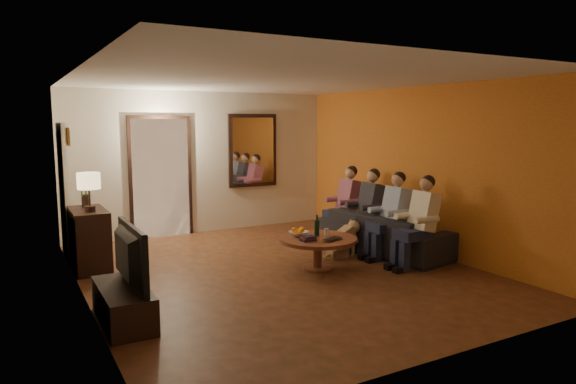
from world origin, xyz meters
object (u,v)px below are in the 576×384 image
dresser (89,239)px  bowl (298,234)px  person_c (367,212)px  person_d (346,207)px  coffee_table (318,253)px  sofa (384,232)px  person_a (420,225)px  tv_stand (124,305)px  dog (342,239)px  wine_bottle (317,225)px  table_lamp (89,192)px  laptop (335,240)px  person_b (392,218)px  tv (121,257)px

dresser → bowl: bearing=-27.5°
dresser → person_c: person_c is taller
person_d → person_c: bearing=-90.0°
person_c → coffee_table: 1.50m
sofa → person_a: (-0.10, -0.90, 0.28)m
tv_stand → dog: 3.61m
dresser → tv_stand: 2.25m
coffee_table → wine_bottle: size_ratio=3.49×
table_lamp → laptop: table_lamp is taller
dresser → person_d: (4.09, -0.38, 0.18)m
person_b → laptop: person_b is taller
coffee_table → bowl: bowl is taller
sofa → bowl: bearing=83.4°
tv_stand → laptop: (2.87, 0.38, 0.28)m
coffee_table → person_c: bearing=24.2°
person_b → bowl: (-1.50, 0.23, -0.12)m
bowl → wine_bottle: (0.23, -0.12, 0.12)m
tv_stand → person_a: size_ratio=0.93×
person_c → dog: person_c is taller
wine_bottle → laptop: size_ratio=0.94×
sofa → person_c: (-0.10, 0.30, 0.28)m
person_d → wine_bottle: (-1.27, -1.09, 0.01)m
dog → person_b: bearing=-35.0°
table_lamp → laptop: size_ratio=1.64×
table_lamp → tv: (0.00, -2.01, -0.42)m
person_c → laptop: size_ratio=3.65×
sofa → bowl: (-1.60, -0.07, 0.16)m
wine_bottle → table_lamp: bearing=156.1°
person_a → person_c: size_ratio=1.00×
sofa → coffee_table: 1.46m
coffee_table → laptop: 0.38m
dog → wine_bottle: (-0.64, -0.27, 0.32)m
person_a → dog: (-0.64, 0.98, -0.32)m
dresser → tv: tv is taller
coffee_table → bowl: (-0.18, 0.22, 0.26)m
dresser → table_lamp: size_ratio=1.76×
table_lamp → tv_stand: table_lamp is taller
person_b → bowl: size_ratio=4.63×
coffee_table → dog: bearing=28.6°
tv_stand → wine_bottle: 2.95m
laptop → person_c: bearing=12.5°
person_c → person_d: (0.00, 0.60, 0.00)m
person_a → laptop: person_a is taller
person_d → bowl: bearing=-147.1°
person_b → dog: person_b is taller
table_lamp → bowl: 2.89m
person_d → laptop: size_ratio=3.65×
person_a → person_d: (0.00, 1.80, 0.00)m
person_c → laptop: (-1.22, -0.87, -0.14)m
table_lamp → laptop: (2.87, -1.63, -0.65)m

